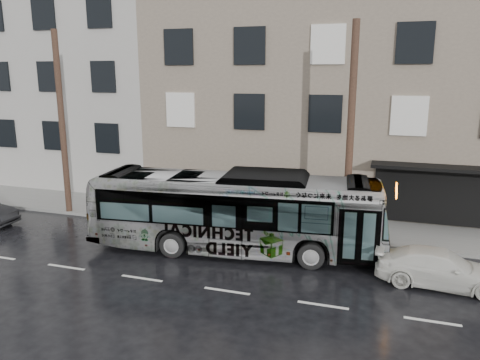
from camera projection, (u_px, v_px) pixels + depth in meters
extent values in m
plane|color=black|center=(173.00, 253.00, 18.90)|extent=(120.00, 120.00, 0.00)
cube|color=gray|center=(216.00, 217.00, 23.43)|extent=(90.00, 3.60, 0.15)
cube|color=gray|center=(339.00, 100.00, 27.94)|extent=(20.00, 12.00, 11.00)
cube|color=#A29F99|center=(37.00, 61.00, 35.66)|extent=(26.00, 15.00, 16.00)
cylinder|color=#4E3327|center=(350.00, 135.00, 18.97)|extent=(0.30, 0.30, 9.00)
cylinder|color=#4E3327|center=(62.00, 124.00, 23.16)|extent=(0.30, 0.30, 9.00)
cylinder|color=slate|center=(373.00, 215.00, 19.38)|extent=(0.06, 0.06, 2.40)
imported|color=#B2B2B2|center=(236.00, 212.00, 18.81)|extent=(12.07, 3.97, 3.30)
imported|color=silver|center=(440.00, 268.00, 15.93)|extent=(4.35, 1.96, 1.24)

